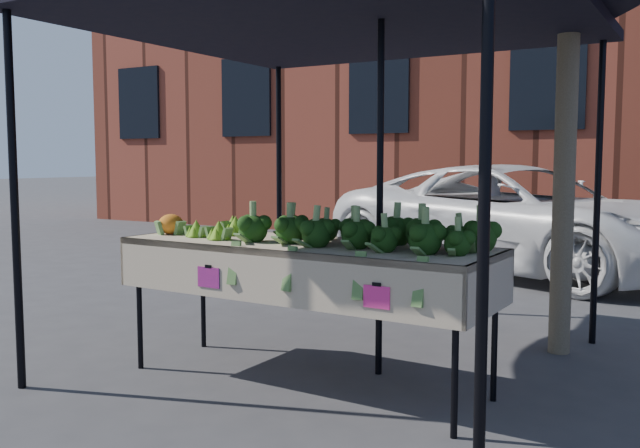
{
  "coord_description": "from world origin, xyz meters",
  "views": [
    {
      "loc": [
        1.98,
        -3.58,
        1.41
      ],
      "look_at": [
        -0.24,
        0.24,
        1.0
      ],
      "focal_mm": 38.61,
      "sensor_mm": 36.0,
      "label": 1
    }
  ],
  "objects": [
    {
      "name": "building_left",
      "position": [
        -5.0,
        12.0,
        4.5
      ],
      "size": [
        12.0,
        8.0,
        9.0
      ],
      "primitive_type": "cube",
      "color": "maroon",
      "rests_on": "ground"
    },
    {
      "name": "table",
      "position": [
        -0.24,
        0.04,
        0.45
      ],
      "size": [
        2.42,
        0.87,
        0.9
      ],
      "color": "#C2B090",
      "rests_on": "ground"
    },
    {
      "name": "ground",
      "position": [
        0.0,
        0.0,
        0.0
      ],
      "size": [
        90.0,
        90.0,
        0.0
      ],
      "primitive_type": "plane",
      "color": "#363639"
    },
    {
      "name": "vehicle",
      "position": [
        -0.21,
        5.12,
        2.44
      ],
      "size": [
        1.99,
        2.56,
        4.88
      ],
      "primitive_type": "imported",
      "rotation": [
        0.0,
        0.0,
        1.25
      ],
      "color": "white",
      "rests_on": "ground"
    },
    {
      "name": "cauliflower_pair",
      "position": [
        -1.29,
        -0.01,
        0.98
      ],
      "size": [
        0.17,
        0.17,
        0.15
      ],
      "primitive_type": "ellipsoid",
      "color": "orange",
      "rests_on": "table"
    },
    {
      "name": "romanesco_cluster",
      "position": [
        -0.91,
        0.07,
        0.99
      ],
      "size": [
        0.4,
        0.54,
        0.17
      ],
      "primitive_type": "ellipsoid",
      "color": "#85B728",
      "rests_on": "table"
    },
    {
      "name": "canopy",
      "position": [
        -0.27,
        0.53,
        1.37
      ],
      "size": [
        3.16,
        3.16,
        2.74
      ],
      "primitive_type": null,
      "color": "black",
      "rests_on": "ground"
    },
    {
      "name": "street_tree",
      "position": [
        1.01,
        1.59,
        2.22
      ],
      "size": [
        2.25,
        2.25,
        4.43
      ],
      "primitive_type": null,
      "color": "#1E4C14",
      "rests_on": "ground"
    },
    {
      "name": "broccoli_heap",
      "position": [
        0.15,
        0.06,
        1.01
      ],
      "size": [
        1.57,
        0.54,
        0.22
      ],
      "primitive_type": "ellipsoid",
      "color": "black",
      "rests_on": "table"
    }
  ]
}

